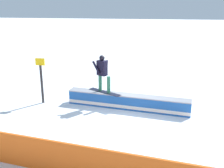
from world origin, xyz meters
TOP-DOWN VIEW (x-y plane):
  - ground_plane at (0.00, 0.00)m, footprint 120.00×120.00m
  - grind_box at (0.00, 0.00)m, footprint 5.06×1.23m
  - snowboarder at (1.05, -0.19)m, footprint 1.49×1.02m
  - safety_fence at (0.00, 4.79)m, footprint 11.64×1.80m
  - trail_marker at (3.68, -0.08)m, footprint 0.40×0.10m

SIDE VIEW (x-z plane):
  - ground_plane at x=0.00m, z-range 0.00..0.00m
  - grind_box at x=0.00m, z-range -0.03..0.58m
  - safety_fence at x=0.00m, z-range 0.00..0.92m
  - trail_marker at x=3.68m, z-range 0.07..2.04m
  - snowboarder at x=1.05m, z-range 0.68..2.22m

